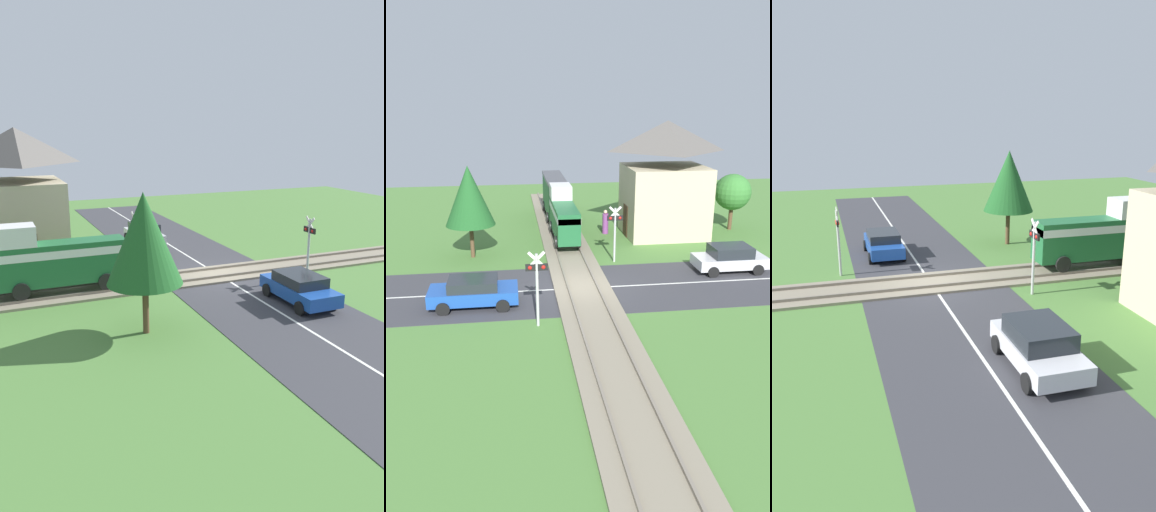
% 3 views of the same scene
% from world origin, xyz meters
% --- Properties ---
extents(ground_plane, '(60.00, 60.00, 0.00)m').
position_xyz_m(ground_plane, '(0.00, 0.00, 0.00)').
color(ground_plane, '#4C7A38').
extents(road_surface, '(48.00, 6.40, 0.02)m').
position_xyz_m(road_surface, '(0.00, 0.00, 0.01)').
color(road_surface, '#38383D').
rests_on(road_surface, ground_plane).
extents(track_bed, '(2.80, 48.00, 0.24)m').
position_xyz_m(track_bed, '(0.00, 0.00, 0.07)').
color(track_bed, gray).
rests_on(track_bed, ground_plane).
extents(car_near_crossing, '(3.96, 1.88, 1.33)m').
position_xyz_m(car_near_crossing, '(-5.15, -1.44, 0.72)').
color(car_near_crossing, '#1E4CA8').
rests_on(car_near_crossing, ground_plane).
extents(car_far_side, '(3.80, 1.92, 1.44)m').
position_xyz_m(car_far_side, '(8.25, 1.44, 0.75)').
color(car_far_side, silver).
rests_on(car_far_side, ground_plane).
extents(crossing_signal_west_approach, '(0.90, 0.18, 3.25)m').
position_xyz_m(crossing_signal_west_approach, '(-2.41, -3.83, 2.07)').
color(crossing_signal_west_approach, '#B7B7B7').
rests_on(crossing_signal_west_approach, ground_plane).
extents(crossing_signal_east_approach, '(0.90, 0.18, 3.25)m').
position_xyz_m(crossing_signal_east_approach, '(2.41, 3.83, 2.07)').
color(crossing_signal_east_approach, '#B7B7B7').
rests_on(crossing_signal_east_approach, ground_plane).
extents(station_building, '(5.60, 4.99, 7.54)m').
position_xyz_m(station_building, '(6.87, 9.13, 3.71)').
color(station_building, '#C6B793').
rests_on(station_building, ground_plane).
extents(pedestrian_by_station, '(0.41, 0.41, 1.64)m').
position_xyz_m(pedestrian_by_station, '(3.04, 9.84, 0.75)').
color(pedestrian_by_station, '#7F3D84').
rests_on(pedestrian_by_station, ground_plane).
extents(tree_by_station, '(2.50, 2.50, 3.92)m').
position_xyz_m(tree_by_station, '(11.97, 9.72, 2.65)').
color(tree_by_station, brown).
rests_on(tree_by_station, ground_plane).
extents(tree_roadside_hedge, '(2.83, 2.83, 5.37)m').
position_xyz_m(tree_roadside_hedge, '(-5.65, 5.81, 3.65)').
color(tree_roadside_hedge, brown).
rests_on(tree_roadside_hedge, ground_plane).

